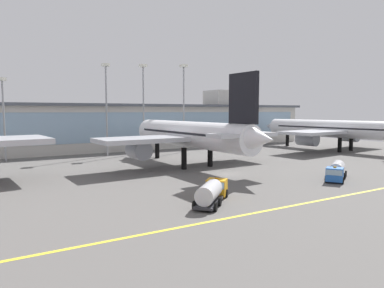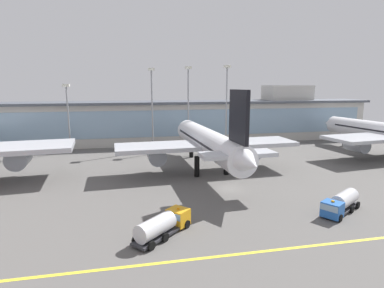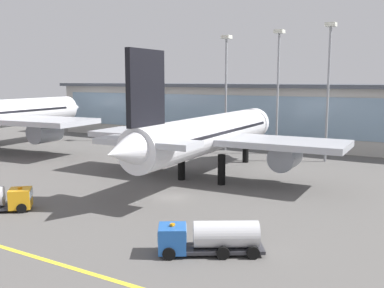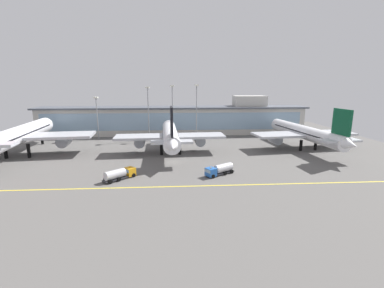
% 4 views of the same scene
% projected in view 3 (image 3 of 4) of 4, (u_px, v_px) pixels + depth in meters
% --- Properties ---
extents(ground_plane, '(182.94, 182.94, 0.00)m').
position_uv_depth(ground_plane, '(172.00, 197.00, 56.39)').
color(ground_plane, '#5B5956').
extents(taxiway_centreline_stripe, '(146.35, 0.50, 0.01)m').
position_uv_depth(taxiway_centreline_stripe, '(30.00, 255.00, 37.69)').
color(taxiway_centreline_stripe, yellow).
rests_on(taxiway_centreline_stripe, ground).
extents(terminal_building, '(133.67, 14.00, 19.08)m').
position_uv_depth(terminal_building, '(304.00, 114.00, 97.56)').
color(terminal_building, beige).
rests_on(terminal_building, ground).
extents(airliner_near_right, '(40.20, 47.84, 18.29)m').
position_uv_depth(airliner_near_right, '(210.00, 135.00, 66.14)').
color(airliner_near_right, black).
rests_on(airliner_near_right, ground).
extents(fuel_tanker_truck, '(8.94, 6.89, 2.90)m').
position_uv_depth(fuel_tanker_truck, '(207.00, 237.00, 37.86)').
color(fuel_tanker_truck, black).
rests_on(fuel_tanker_truck, ground).
extents(apron_light_mast_west, '(1.80, 1.80, 19.39)m').
position_uv_depth(apron_light_mast_west, '(143.00, 87.00, 106.03)').
color(apron_light_mast_west, gray).
rests_on(apron_light_mast_west, ground).
extents(apron_light_mast_centre, '(1.80, 1.80, 23.85)m').
position_uv_depth(apron_light_mast_centre, '(226.00, 76.00, 91.65)').
color(apron_light_mast_centre, gray).
rests_on(apron_light_mast_centre, ground).
extents(apron_light_mast_east, '(1.80, 1.80, 24.48)m').
position_uv_depth(apron_light_mast_east, '(278.00, 74.00, 87.16)').
color(apron_light_mast_east, gray).
rests_on(apron_light_mast_east, ground).
extents(apron_light_mast_far_east, '(1.80, 1.80, 24.76)m').
position_uv_depth(apron_light_mast_far_east, '(329.00, 73.00, 78.57)').
color(apron_light_mast_far_east, gray).
rests_on(apron_light_mast_far_east, ground).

